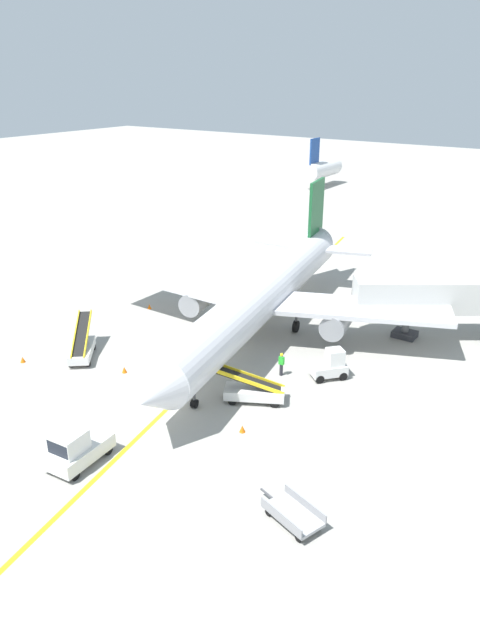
{
  "coord_description": "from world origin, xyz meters",
  "views": [
    {
      "loc": [
        21.86,
        -23.01,
        19.34
      ],
      "look_at": [
        -0.49,
        9.65,
        2.5
      ],
      "focal_mm": 32.76,
      "sensor_mm": 36.0,
      "label": 1
    }
  ],
  "objects_px": {
    "pushback_tug": "(76,448)",
    "safety_cone_nose_left": "(180,394)",
    "ground_crew_marshaller": "(281,363)",
    "jet_bridge": "(450,295)",
    "baggage_tug_near_wing": "(331,366)",
    "belt_loader_forward_hold": "(82,347)",
    "belt_loader_aft_hold": "(253,390)",
    "safety_cone_nose_right": "(242,429)",
    "safety_cone_wingtip_right": "(23,359)",
    "baggage_cart_loaded": "(293,514)",
    "safety_cone_tail_area": "(124,370)",
    "airliner": "(265,294)",
    "safety_cone_wingtip_left": "(149,306)"
  },
  "relations": [
    {
      "from": "pushback_tug",
      "to": "safety_cone_nose_left",
      "type": "relative_size",
      "value": 8.5
    },
    {
      "from": "jet_bridge",
      "to": "pushback_tug",
      "type": "xyz_separation_m",
      "value": [
        -11.34,
        -27.46,
        -2.55
      ]
    },
    {
      "from": "safety_cone_wingtip_right",
      "to": "safety_cone_tail_area",
      "type": "xyz_separation_m",
      "value": [
        7.19,
        3.01,
        0.0
      ]
    },
    {
      "from": "safety_cone_nose_right",
      "to": "belt_loader_aft_hold",
      "type": "bearing_deg",
      "value": 113.65
    },
    {
      "from": "safety_cone_wingtip_left",
      "to": "ground_crew_marshaller",
      "type": "bearing_deg",
      "value": -14.18
    },
    {
      "from": "belt_loader_forward_hold",
      "to": "safety_cone_tail_area",
      "type": "xyz_separation_m",
      "value": [
        4.27,
        -0.01,
        -0.56
      ]
    },
    {
      "from": "safety_cone_nose_left",
      "to": "safety_cone_tail_area",
      "type": "distance_m",
      "value": 5.33
    },
    {
      "from": "pushback_tug",
      "to": "belt_loader_forward_hold",
      "type": "height_order",
      "value": "belt_loader_forward_hold"
    },
    {
      "from": "safety_cone_nose_right",
      "to": "jet_bridge",
      "type": "bearing_deg",
      "value": 73.92
    },
    {
      "from": "ground_crew_marshaller",
      "to": "safety_cone_nose_right",
      "type": "height_order",
      "value": "ground_crew_marshaller"
    },
    {
      "from": "airliner",
      "to": "jet_bridge",
      "type": "xyz_separation_m",
      "value": [
        12.09,
        7.61,
        0.12
      ]
    },
    {
      "from": "safety_cone_nose_left",
      "to": "baggage_tug_near_wing",
      "type": "bearing_deg",
      "value": 48.7
    },
    {
      "from": "jet_bridge",
      "to": "belt_loader_forward_hold",
      "type": "relative_size",
      "value": 2.59
    },
    {
      "from": "safety_cone_wingtip_left",
      "to": "baggage_cart_loaded",
      "type": "bearing_deg",
      "value": -34.17
    },
    {
      "from": "safety_cone_nose_right",
      "to": "safety_cone_tail_area",
      "type": "relative_size",
      "value": 1.0
    },
    {
      "from": "baggage_cart_loaded",
      "to": "belt_loader_forward_hold",
      "type": "bearing_deg",
      "value": 163.69
    },
    {
      "from": "jet_bridge",
      "to": "belt_loader_aft_hold",
      "type": "relative_size",
      "value": 2.4
    },
    {
      "from": "belt_loader_aft_hold",
      "to": "safety_cone_wingtip_right",
      "type": "bearing_deg",
      "value": -163.62
    },
    {
      "from": "baggage_tug_near_wing",
      "to": "belt_loader_aft_hold",
      "type": "bearing_deg",
      "value": -116.0
    },
    {
      "from": "safety_cone_nose_left",
      "to": "safety_cone_nose_right",
      "type": "xyz_separation_m",
      "value": [
        5.59,
        -1.04,
        0.0
      ]
    },
    {
      "from": "belt_loader_aft_hold",
      "to": "safety_cone_nose_left",
      "type": "distance_m",
      "value": 4.76
    },
    {
      "from": "belt_loader_aft_hold",
      "to": "safety_cone_nose_right",
      "type": "distance_m",
      "value": 3.63
    },
    {
      "from": "belt_loader_aft_hold",
      "to": "baggage_cart_loaded",
      "type": "bearing_deg",
      "value": -47.07
    },
    {
      "from": "belt_loader_aft_hold",
      "to": "baggage_cart_loaded",
      "type": "distance_m",
      "value": 11.07
    },
    {
      "from": "pushback_tug",
      "to": "baggage_tug_near_wing",
      "type": "bearing_deg",
      "value": 67.21
    },
    {
      "from": "baggage_tug_near_wing",
      "to": "safety_cone_nose_left",
      "type": "relative_size",
      "value": 6.06
    },
    {
      "from": "pushback_tug",
      "to": "baggage_cart_loaded",
      "type": "distance_m",
      "value": 11.98
    },
    {
      "from": "baggage_tug_near_wing",
      "to": "airliner",
      "type": "bearing_deg",
      "value": 155.1
    },
    {
      "from": "safety_cone_nose_right",
      "to": "belt_loader_forward_hold",
      "type": "bearing_deg",
      "value": 174.7
    },
    {
      "from": "pushback_tug",
      "to": "safety_cone_nose_left",
      "type": "distance_m",
      "value": 8.54
    },
    {
      "from": "safety_cone_nose_right",
      "to": "safety_cone_wingtip_right",
      "type": "bearing_deg",
      "value": -174.9
    },
    {
      "from": "baggage_tug_near_wing",
      "to": "safety_cone_tail_area",
      "type": "bearing_deg",
      "value": -148.55
    },
    {
      "from": "safety_cone_wingtip_left",
      "to": "belt_loader_forward_hold",
      "type": "bearing_deg",
      "value": -76.16
    },
    {
      "from": "baggage_cart_loaded",
      "to": "safety_cone_tail_area",
      "type": "xyz_separation_m",
      "value": [
        -17.01,
        6.21,
        -0.25
      ]
    },
    {
      "from": "baggage_tug_near_wing",
      "to": "belt_loader_forward_hold",
      "type": "xyz_separation_m",
      "value": [
        -16.46,
        -7.45,
        -0.15
      ]
    },
    {
      "from": "pushback_tug",
      "to": "safety_cone_nose_left",
      "type": "xyz_separation_m",
      "value": [
        -0.01,
        8.5,
        -0.77
      ]
    },
    {
      "from": "ground_crew_marshaller",
      "to": "jet_bridge",
      "type": "bearing_deg",
      "value": 59.73
    },
    {
      "from": "airliner",
      "to": "belt_loader_forward_hold",
      "type": "xyz_separation_m",
      "value": [
        -8.85,
        -10.98,
        -2.64
      ]
    },
    {
      "from": "baggage_tug_near_wing",
      "to": "safety_cone_wingtip_left",
      "type": "relative_size",
      "value": 6.06
    },
    {
      "from": "belt_loader_forward_hold",
      "to": "safety_cone_nose_right",
      "type": "relative_size",
      "value": 10.55
    },
    {
      "from": "baggage_cart_loaded",
      "to": "ground_crew_marshaller",
      "type": "relative_size",
      "value": 2.25
    },
    {
      "from": "belt_loader_aft_hold",
      "to": "ground_crew_marshaller",
      "type": "xyz_separation_m",
      "value": [
        -0.24,
        3.97,
        0.13
      ]
    },
    {
      "from": "safety_cone_nose_left",
      "to": "pushback_tug",
      "type": "bearing_deg",
      "value": -89.92
    },
    {
      "from": "belt_loader_forward_hold",
      "to": "safety_cone_wingtip_right",
      "type": "bearing_deg",
      "value": -134.03
    },
    {
      "from": "safety_cone_tail_area",
      "to": "airliner",
      "type": "bearing_deg",
      "value": 67.35
    },
    {
      "from": "belt_loader_aft_hold",
      "to": "baggage_cart_loaded",
      "type": "height_order",
      "value": "belt_loader_aft_hold"
    },
    {
      "from": "belt_loader_aft_hold",
      "to": "safety_cone_wingtip_right",
      "type": "distance_m",
      "value": 17.38
    },
    {
      "from": "baggage_cart_loaded",
      "to": "safety_cone_nose_left",
      "type": "relative_size",
      "value": 8.68
    },
    {
      "from": "pushback_tug",
      "to": "safety_cone_nose_right",
      "type": "xyz_separation_m",
      "value": [
        5.58,
        7.47,
        -0.77
      ]
    },
    {
      "from": "pushback_tug",
      "to": "safety_cone_nose_right",
      "type": "bearing_deg",
      "value": 53.23
    }
  ]
}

